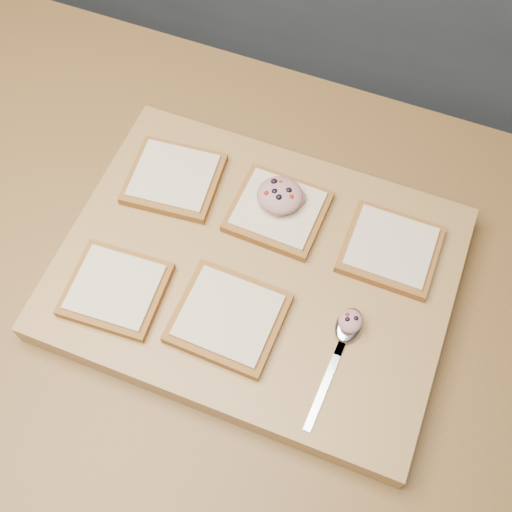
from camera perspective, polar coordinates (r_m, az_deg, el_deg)
The scene contains 11 objects.
ground at distance 1.74m, azimuth -0.15°, elevation -15.58°, with size 4.00×4.00×0.00m, color #515459.
island_counter at distance 1.30m, azimuth -0.20°, elevation -11.44°, with size 2.00×0.80×0.90m.
cutting_board at distance 0.86m, azimuth 0.00°, elevation -1.54°, with size 0.51×0.39×0.04m, color #9E7A44.
bread_far_left at distance 0.91m, azimuth -7.30°, elevation 6.88°, with size 0.14×0.13×0.02m.
bread_far_center at distance 0.88m, azimuth 1.97°, elevation 4.03°, with size 0.13×0.12×0.02m.
bread_far_right at distance 0.87m, azimuth 11.88°, elevation 0.64°, with size 0.12×0.11×0.02m.
bread_near_left at distance 0.84m, azimuth -12.36°, elevation -2.89°, with size 0.13×0.12×0.02m.
bread_near_center at distance 0.81m, azimuth -2.46°, elevation -5.48°, with size 0.13×0.12×0.02m.
tuna_salad_dollop at distance 0.86m, azimuth 2.13°, elevation 5.42°, with size 0.06×0.06×0.03m.
spoon at distance 0.81m, azimuth 7.96°, elevation -6.87°, with size 0.04×0.17×0.01m.
spoon_salad at distance 0.80m, azimuth 8.39°, elevation -5.74°, with size 0.03×0.03×0.02m.
Camera 1 is at (0.13, -0.33, 1.70)m, focal length 45.00 mm.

